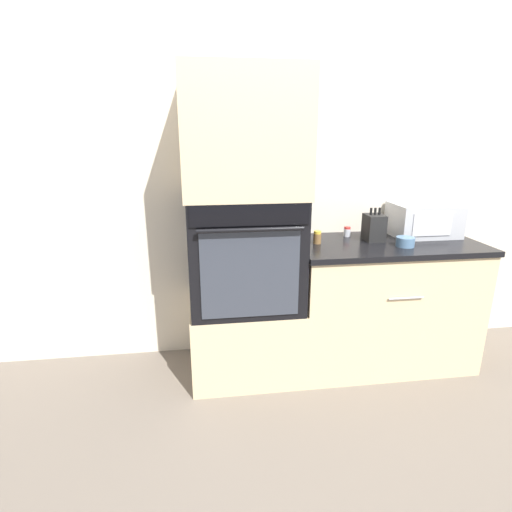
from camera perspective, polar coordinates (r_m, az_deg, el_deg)
ground_plane at (r=2.65m, az=7.22°, el=-18.49°), size 12.00×12.00×0.00m
wall_back at (r=2.79m, az=4.82°, el=11.09°), size 8.00×0.05×2.50m
oven_cabinet_base at (r=2.72m, az=-1.55°, el=-11.33°), size 0.70×0.60×0.49m
wall_oven at (r=2.49m, az=-1.65°, el=0.70°), size 0.68×0.64×0.69m
oven_cabinet_upper at (r=2.39m, az=-1.81°, el=16.96°), size 0.70×0.60×0.70m
counter_unit at (r=2.88m, az=17.45°, el=-6.34°), size 1.20×0.63×0.86m
microwave at (r=2.98m, az=22.83°, el=4.80°), size 0.43×0.31×0.22m
knife_block at (r=2.74m, az=16.49°, el=3.94°), size 0.12×0.14×0.22m
bowl at (r=2.66m, az=20.54°, el=1.91°), size 0.11×0.11×0.06m
condiment_jar_near at (r=2.81m, az=12.89°, el=3.41°), size 0.05×0.05×0.07m
condiment_jar_mid at (r=2.59m, az=8.74°, el=2.65°), size 0.05×0.05×0.08m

